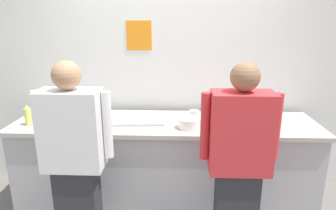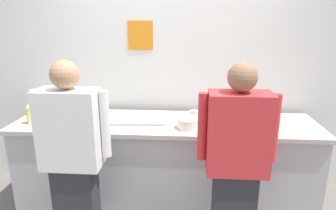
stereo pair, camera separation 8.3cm
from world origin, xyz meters
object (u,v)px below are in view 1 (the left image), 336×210
at_px(ramekin_red_sauce, 215,117).
at_px(ramekin_green_sauce, 240,121).
at_px(chef_center, 239,162).
at_px(mixing_bowl_steel, 58,114).
at_px(chef_near_left, 75,159).
at_px(squeeze_bottle_primary, 28,115).
at_px(sheet_tray, 137,120).
at_px(chefs_knife, 90,123).
at_px(plate_stack_front, 189,123).
at_px(plate_stack_rear, 271,118).
at_px(ramekin_yellow_sauce, 213,124).
at_px(squeeze_bottle_secondary, 249,122).
at_px(deli_cup, 194,115).

xyz_separation_m(ramekin_red_sauce, ramekin_green_sauce, (0.22, -0.12, 0.00)).
height_order(chef_center, ramekin_red_sauce, chef_center).
bearing_deg(mixing_bowl_steel, ramekin_red_sauce, 2.49).
relative_size(chef_near_left, squeeze_bottle_primary, 8.00).
xyz_separation_m(sheet_tray, chefs_knife, (-0.45, -0.07, -0.01)).
distance_m(plate_stack_front, plate_stack_rear, 0.83).
xyz_separation_m(mixing_bowl_steel, sheet_tray, (0.80, -0.04, -0.04)).
bearing_deg(ramekin_yellow_sauce, plate_stack_front, -169.16).
height_order(plate_stack_front, squeeze_bottle_secondary, squeeze_bottle_secondary).
bearing_deg(plate_stack_front, ramekin_green_sauce, 17.30).
xyz_separation_m(ramekin_green_sauce, deli_cup, (-0.44, 0.07, 0.03)).
height_order(plate_stack_front, ramekin_yellow_sauce, plate_stack_front).
relative_size(plate_stack_rear, deli_cup, 2.16).
relative_size(plate_stack_rear, squeeze_bottle_secondary, 1.20).
xyz_separation_m(squeeze_bottle_primary, deli_cup, (1.58, 0.20, -0.04)).
height_order(plate_stack_rear, deli_cup, deli_cup).
height_order(chef_near_left, chefs_knife, chef_near_left).
bearing_deg(squeeze_bottle_secondary, chef_center, -109.46).
bearing_deg(ramekin_yellow_sauce, ramekin_red_sauce, 78.79).
xyz_separation_m(ramekin_green_sauce, chefs_knife, (-1.45, -0.06, -0.02)).
height_order(squeeze_bottle_secondary, deli_cup, squeeze_bottle_secondary).
distance_m(sheet_tray, chefs_knife, 0.46).
relative_size(squeeze_bottle_primary, ramekin_red_sauce, 2.24).
xyz_separation_m(squeeze_bottle_primary, ramekin_red_sauce, (1.79, 0.25, -0.08)).
bearing_deg(ramekin_red_sauce, ramekin_green_sauce, -28.04).
relative_size(plate_stack_rear, ramekin_yellow_sauce, 2.37).
distance_m(sheet_tray, deli_cup, 0.56).
bearing_deg(plate_stack_front, squeeze_bottle_secondary, -5.80).
relative_size(plate_stack_rear, squeeze_bottle_primary, 1.11).
bearing_deg(chefs_knife, chef_center, -25.78).
xyz_separation_m(chef_center, plate_stack_front, (-0.36, 0.54, 0.10)).
bearing_deg(chefs_knife, chef_near_left, -83.42).
bearing_deg(deli_cup, chef_near_left, -140.48).
bearing_deg(ramekin_red_sauce, plate_stack_front, -134.74).
relative_size(mixing_bowl_steel, squeeze_bottle_primary, 1.83).
relative_size(chef_near_left, deli_cup, 15.53).
bearing_deg(mixing_bowl_steel, ramekin_green_sauce, -1.60).
height_order(plate_stack_rear, ramekin_red_sauce, plate_stack_rear).
xyz_separation_m(chef_near_left, ramekin_green_sauce, (1.38, 0.70, 0.08)).
xyz_separation_m(deli_cup, chefs_knife, (-1.01, -0.13, -0.05)).
height_order(squeeze_bottle_secondary, chefs_knife, squeeze_bottle_secondary).
height_order(sheet_tray, chefs_knife, sheet_tray).
height_order(plate_stack_rear, mixing_bowl_steel, mixing_bowl_steel).
bearing_deg(deli_cup, squeeze_bottle_primary, -172.78).
relative_size(plate_stack_rear, mixing_bowl_steel, 0.61).
bearing_deg(chef_center, chef_near_left, -179.67).
height_order(sheet_tray, ramekin_green_sauce, ramekin_green_sauce).
relative_size(sheet_tray, ramekin_red_sauce, 6.07).
bearing_deg(squeeze_bottle_secondary, ramekin_green_sauce, 99.74).
relative_size(ramekin_red_sauce, ramekin_green_sauce, 0.84).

